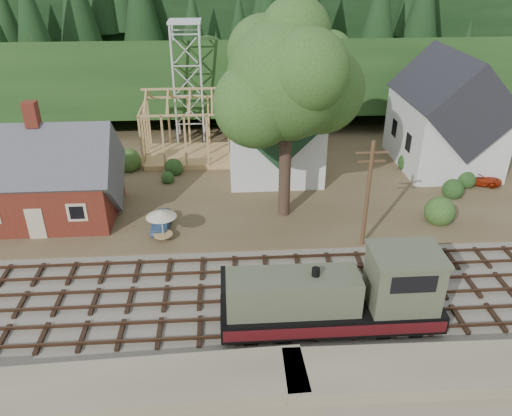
{
  "coord_description": "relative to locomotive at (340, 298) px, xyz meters",
  "views": [
    {
      "loc": [
        -2.47,
        -24.14,
        19.04
      ],
      "look_at": [
        -0.44,
        6.0,
        3.0
      ],
      "focal_mm": 35.0,
      "sensor_mm": 36.0,
      "label": 1
    }
  ],
  "objects": [
    {
      "name": "car_blue",
      "position": [
        -10.87,
        11.39,
        -1.25
      ],
      "size": [
        1.51,
        3.36,
        1.12
      ],
      "primitive_type": "imported",
      "rotation": [
        0.0,
        0.0,
        -0.06
      ],
      "color": "#5987BE",
      "rests_on": "village_flat"
    },
    {
      "name": "lattice_tower",
      "position": [
        -9.53,
        31.0,
        7.92
      ],
      "size": [
        3.2,
        3.2,
        12.12
      ],
      "color": "silver",
      "rests_on": "village_flat"
    },
    {
      "name": "hillside",
      "position": [
        -3.53,
        45.0,
        -2.11
      ],
      "size": [
        70.0,
        28.96,
        12.74
      ],
      "primitive_type": "cube",
      "rotation": [
        -0.17,
        0.0,
        0.0
      ],
      "color": "#1E3F19",
      "rests_on": "ground"
    },
    {
      "name": "ground",
      "position": [
        -3.53,
        3.0,
        -2.11
      ],
      "size": [
        140.0,
        140.0,
        0.0
      ],
      "primitive_type": "plane",
      "color": "#384C1E",
      "rests_on": "ground"
    },
    {
      "name": "village_flat",
      "position": [
        -3.53,
        21.0,
        -1.96
      ],
      "size": [
        64.0,
        26.0,
        0.3
      ],
      "primitive_type": "cube",
      "color": "brown",
      "rests_on": "ground"
    },
    {
      "name": "railroad_bed",
      "position": [
        -3.53,
        3.0,
        -2.03
      ],
      "size": [
        64.0,
        11.0,
        0.16
      ],
      "primitive_type": "cube",
      "color": "#726B5B",
      "rests_on": "ground"
    },
    {
      "name": "embankment",
      "position": [
        -3.53,
        -5.5,
        -2.11
      ],
      "size": [
        64.0,
        5.0,
        1.6
      ],
      "primitive_type": "cube",
      "color": "#7F7259",
      "rests_on": "ground"
    },
    {
      "name": "church",
      "position": [
        -1.53,
        22.68,
        3.07
      ],
      "size": [
        8.4,
        15.17,
        13.0
      ],
      "color": "silver",
      "rests_on": "village_flat"
    },
    {
      "name": "locomotive",
      "position": [
        0.0,
        0.0,
        0.0
      ],
      "size": [
        11.87,
        2.97,
        4.75
      ],
      "color": "black",
      "rests_on": "railroad_bed"
    },
    {
      "name": "depot",
      "position": [
        -19.53,
        14.0,
        1.11
      ],
      "size": [
        10.8,
        7.41,
        9.0
      ],
      "color": "#5D1B15",
      "rests_on": "village_flat"
    },
    {
      "name": "patio_set",
      "position": [
        -10.56,
        9.7,
        0.21
      ],
      "size": [
        2.13,
        2.13,
        2.37
      ],
      "color": "silver",
      "rests_on": "village_flat"
    },
    {
      "name": "telegraph_pole_near",
      "position": [
        3.47,
        8.2,
        2.14
      ],
      "size": [
        2.2,
        0.28,
        8.0
      ],
      "color": "#4C331E",
      "rests_on": "ground"
    },
    {
      "name": "farmhouse",
      "position": [
        14.47,
        22.0,
        2.76
      ],
      "size": [
        8.4,
        10.8,
        10.6
      ],
      "color": "silver",
      "rests_on": "village_flat"
    },
    {
      "name": "car_red",
      "position": [
        16.08,
        17.46,
        -1.23
      ],
      "size": [
        4.54,
        3.12,
        1.15
      ],
      "primitive_type": "imported",
      "rotation": [
        0.0,
        0.0,
        1.25
      ],
      "color": "#A92A0D",
      "rests_on": "village_flat"
    },
    {
      "name": "ridge",
      "position": [
        -3.53,
        61.0,
        -2.11
      ],
      "size": [
        80.0,
        20.0,
        12.0
      ],
      "primitive_type": "cube",
      "color": "black",
      "rests_on": "ground"
    },
    {
      "name": "timber_frame",
      "position": [
        -9.53,
        25.0,
        1.16
      ],
      "size": [
        8.2,
        6.2,
        6.99
      ],
      "color": "tan",
      "rests_on": "village_flat"
    },
    {
      "name": "big_tree",
      "position": [
        -1.36,
        13.08,
        8.11
      ],
      "size": [
        10.9,
        8.4,
        14.7
      ],
      "color": "#38281E",
      "rests_on": "village_flat"
    }
  ]
}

